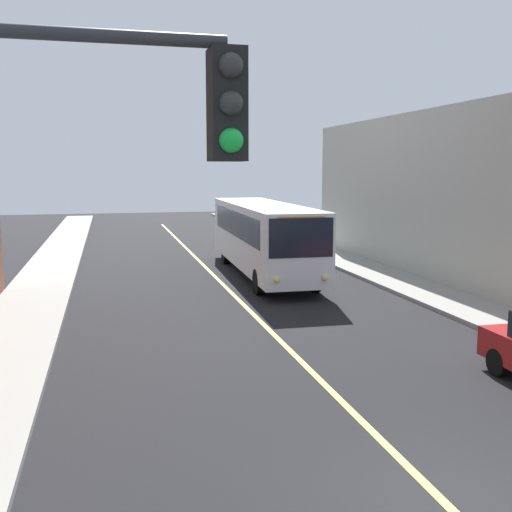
{
  "coord_description": "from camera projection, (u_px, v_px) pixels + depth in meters",
  "views": [
    {
      "loc": [
        -4.53,
        -6.84,
        4.73
      ],
      "look_at": [
        0.0,
        11.32,
        2.0
      ],
      "focal_mm": 41.73,
      "sensor_mm": 36.0,
      "label": 1
    }
  ],
  "objects": [
    {
      "name": "sidewalk_left",
      "position": [
        10.0,
        342.0,
        16.19
      ],
      "size": [
        2.5,
        90.0,
        0.15
      ],
      "primitive_type": "cube",
      "color": "gray",
      "rests_on": "ground"
    },
    {
      "name": "traffic_signal_left_corner",
      "position": [
        1.0,
        220.0,
        5.04
      ],
      "size": [
        3.75,
        0.48,
        6.0
      ],
      "color": "#2D2D33",
      "rests_on": "sidewalk_left"
    },
    {
      "name": "ground_plane",
      "position": [
        451.0,
        510.0,
        8.33
      ],
      "size": [
        120.0,
        120.0,
        0.0
      ],
      "primitive_type": "plane",
      "color": "black"
    },
    {
      "name": "city_bus",
      "position": [
        263.0,
        235.0,
        26.69
      ],
      "size": [
        2.9,
        12.21,
        3.2
      ],
      "color": "silver",
      "rests_on": "ground"
    },
    {
      "name": "lane_stripe_center",
      "position": [
        233.0,
        294.0,
        22.74
      ],
      "size": [
        0.16,
        60.0,
        0.01
      ],
      "primitive_type": "cube",
      "color": "#D8CC4C",
      "rests_on": "ground"
    },
    {
      "name": "sidewalk_right",
      "position": [
        478.0,
        311.0,
        19.66
      ],
      "size": [
        2.5,
        90.0,
        0.15
      ],
      "primitive_type": "cube",
      "color": "gray",
      "rests_on": "ground"
    }
  ]
}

